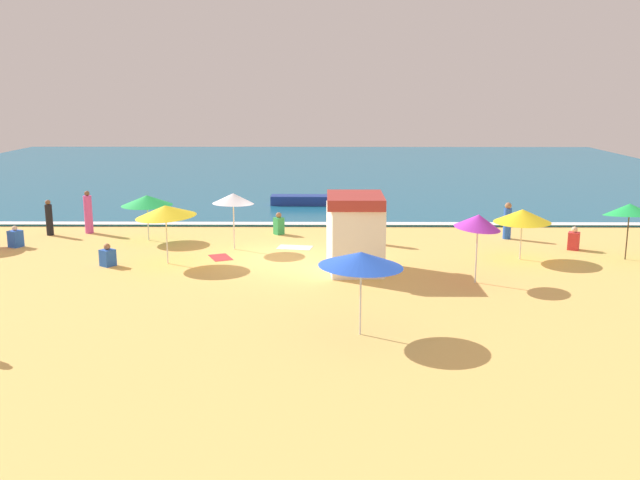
% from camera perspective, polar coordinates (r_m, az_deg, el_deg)
% --- Properties ---
extents(ground_plane, '(60.00, 60.00, 0.00)m').
position_cam_1_polar(ground_plane, '(27.07, -3.23, -1.38)').
color(ground_plane, '#EDBC60').
extents(ocean_water, '(60.00, 44.00, 0.10)m').
position_cam_1_polar(ocean_water, '(54.65, -1.38, 5.60)').
color(ocean_water, '#196084').
rests_on(ocean_water, ground_plane).
extents(wave_breaker_foam, '(57.00, 0.70, 0.01)m').
position_cam_1_polar(wave_breaker_foam, '(33.20, -2.55, 1.35)').
color(wave_breaker_foam, white).
rests_on(wave_breaker_foam, ocean_water).
extents(lifeguard_cabana, '(2.00, 2.60, 2.72)m').
position_cam_1_polar(lifeguard_cabana, '(24.75, 2.84, 0.62)').
color(lifeguard_cabana, white).
rests_on(lifeguard_cabana, ground_plane).
extents(beach_umbrella_0, '(2.02, 2.06, 2.24)m').
position_cam_1_polar(beach_umbrella_0, '(28.70, 23.77, 2.27)').
color(beach_umbrella_0, '#4C3823').
rests_on(beach_umbrella_0, ground_plane).
extents(beach_umbrella_1, '(2.13, 2.11, 2.38)m').
position_cam_1_polar(beach_umbrella_1, '(23.62, 12.66, 1.47)').
color(beach_umbrella_1, silver).
rests_on(beach_umbrella_1, ground_plane).
extents(beach_umbrella_2, '(2.65, 2.65, 1.95)m').
position_cam_1_polar(beach_umbrella_2, '(30.55, -13.83, 3.13)').
color(beach_umbrella_2, silver).
rests_on(beach_umbrella_2, ground_plane).
extents(beach_umbrella_4, '(2.32, 2.31, 2.30)m').
position_cam_1_polar(beach_umbrella_4, '(28.14, -7.04, 3.35)').
color(beach_umbrella_4, silver).
rests_on(beach_umbrella_4, ground_plane).
extents(beach_umbrella_6, '(3.06, 3.05, 2.25)m').
position_cam_1_polar(beach_umbrella_6, '(26.23, -12.39, 2.30)').
color(beach_umbrella_6, silver).
rests_on(beach_umbrella_6, ground_plane).
extents(beach_umbrella_7, '(2.98, 2.98, 1.95)m').
position_cam_1_polar(beach_umbrella_7, '(27.38, 16.06, 1.90)').
color(beach_umbrella_7, silver).
rests_on(beach_umbrella_7, ground_plane).
extents(beach_umbrella_8, '(2.52, 2.51, 2.27)m').
position_cam_1_polar(beach_umbrella_8, '(18.16, 3.34, -1.56)').
color(beach_umbrella_8, silver).
rests_on(beach_umbrella_8, ground_plane).
extents(beachgoer_0, '(0.39, 0.39, 1.77)m').
position_cam_1_polar(beachgoer_0, '(29.37, 3.84, 1.34)').
color(beachgoer_0, red).
rests_on(beachgoer_0, ground_plane).
extents(beachgoer_2, '(0.39, 0.39, 1.58)m').
position_cam_1_polar(beachgoer_2, '(33.09, -21.06, 1.64)').
color(beachgoer_2, black).
rests_on(beachgoer_2, ground_plane).
extents(beachgoer_3, '(0.47, 0.47, 1.58)m').
position_cam_1_polar(beachgoer_3, '(31.20, 14.92, 1.46)').
color(beachgoer_3, blue).
rests_on(beachgoer_3, ground_plane).
extents(beachgoer_4, '(0.60, 0.60, 0.88)m').
position_cam_1_polar(beachgoer_4, '(31.24, -23.41, 0.15)').
color(beachgoer_4, blue).
rests_on(beachgoer_4, ground_plane).
extents(beachgoer_6, '(0.57, 0.57, 0.94)m').
position_cam_1_polar(beachgoer_6, '(29.96, 19.84, 0.02)').
color(beachgoer_6, red).
rests_on(beachgoer_6, ground_plane).
extents(beachgoer_7, '(0.52, 0.52, 0.99)m').
position_cam_1_polar(beachgoer_7, '(31.16, -3.35, 1.26)').
color(beachgoer_7, green).
rests_on(beachgoer_7, ground_plane).
extents(beachgoer_8, '(0.46, 0.46, 1.90)m').
position_cam_1_polar(beachgoer_8, '(32.97, -18.24, 2.07)').
color(beachgoer_8, '#D84CA5').
rests_on(beachgoer_8, ground_plane).
extents(beachgoer_10, '(0.62, 0.62, 0.84)m').
position_cam_1_polar(beachgoer_10, '(26.76, -16.80, -1.29)').
color(beachgoer_10, blue).
rests_on(beachgoer_10, ground_plane).
extents(beach_towel_0, '(1.51, 1.06, 0.01)m').
position_cam_1_polar(beach_towel_0, '(28.64, -2.05, -0.60)').
color(beach_towel_0, white).
rests_on(beach_towel_0, ground_plane).
extents(beach_towel_1, '(1.10, 1.33, 0.01)m').
position_cam_1_polar(beach_towel_1, '(27.21, -8.05, -1.40)').
color(beach_towel_1, red).
rests_on(beach_towel_1, ground_plane).
extents(small_boat_0, '(3.15, 1.09, 0.50)m').
position_cam_1_polar(small_boat_0, '(38.56, -1.64, 3.26)').
color(small_boat_0, navy).
rests_on(small_boat_0, ocean_water).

